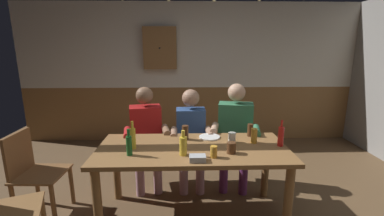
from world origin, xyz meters
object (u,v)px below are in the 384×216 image
Objects in this scene: chair_empty_near_left at (33,172)px; bottle_0 at (129,145)px; plate_0 at (209,137)px; pint_glass_0 at (185,133)px; pint_glass_3 at (254,136)px; person_2 at (235,130)px; bottle_3 at (133,138)px; pint_glass_4 at (214,152)px; pint_glass_1 at (231,148)px; dining_table at (193,157)px; condiment_caddy at (198,158)px; person_1 at (191,134)px; bottle_1 at (281,136)px; person_0 at (146,133)px; pint_glass_2 at (250,130)px; pint_glass_5 at (232,138)px; wall_dart_cabinet at (160,48)px; bottle_2 at (183,145)px.

bottle_0 reaches higher than chair_empty_near_left.
plate_0 is at bearing 29.68° from bottle_0.
pint_glass_0 and pint_glass_3 have the same top height.
bottle_3 is at bearing 42.35° from person_2.
pint_glass_1 is at bearing 27.59° from pint_glass_4.
bottle_0 is (-0.57, -0.17, 0.20)m from dining_table.
plate_0 is (0.16, 0.58, -0.02)m from condiment_caddy.
bottle_1 is at bearing 142.66° from person_1.
person_0 is at bearing -1.78° from person_1.
bottle_1 reaches higher than pint_glass_2.
bottle_0 reaches higher than pint_glass_0.
pint_glass_5 reaches higher than dining_table.
person_2 is at bearing -56.23° from wall_dart_cabinet.
person_2 reaches higher than pint_glass_2.
bottle_1 is 2.54× the size of pint_glass_1.
bottle_1 is at bearing 21.33° from condiment_caddy.
bottle_0 is at bearing -172.94° from bottle_1.
bottle_2 is 0.86× the size of bottle_3.
pint_glass_5 is (0.49, 0.30, -0.04)m from bottle_2.
pint_glass_3 is (0.43, -0.17, 0.07)m from plate_0.
person_2 is 5.13× the size of bottle_0.
person_0 reaches higher than bottle_1.
pint_glass_5 is at bearing 167.09° from bottle_1.
condiment_caddy is 0.52× the size of bottle_3.
pint_glass_1 is at bearing -23.90° from dining_table.
person_1 is at bearing 101.20° from pint_glass_4.
bottle_2 is (1.50, -0.25, 0.36)m from chair_empty_near_left.
wall_dart_cabinet is at bearing 105.15° from pint_glass_4.
bottle_1 is (0.32, -0.65, 0.15)m from person_2.
bottle_0 is at bearing 79.43° from chair_empty_near_left.
bottle_3 is 2.57× the size of pint_glass_4.
condiment_caddy is (0.03, -0.96, 0.11)m from person_1.
condiment_caddy is at bearing -84.34° from dining_table.
pint_glass_1 is at bearing -162.33° from bottle_1.
person_1 is 1.36× the size of chair_empty_near_left.
pint_glass_0 is at bearing 117.97° from pint_glass_4.
person_1 is 11.45× the size of pint_glass_5.
condiment_caddy is 0.57m from pint_glass_5.
pint_glass_0 is at bearing -170.19° from plate_0.
wall_dart_cabinet reaches higher than bottle_2.
plate_0 is 0.47m from pint_glass_3.
chair_empty_near_left is 2.27m from pint_glass_2.
bottle_2 is 0.28m from pint_glass_4.
bottle_3 reaches higher than condiment_caddy.
pint_glass_3 is at bearing 21.60° from bottle_2.
plate_0 is at bearing -70.76° from wall_dart_cabinet.
pint_glass_2 is (-0.23, 0.30, -0.03)m from bottle_1.
pint_glass_0 is at bearing 37.76° from bottle_0.
bottle_2 is 1.54× the size of pint_glass_0.
person_2 is at bearing 169.34° from person_0.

